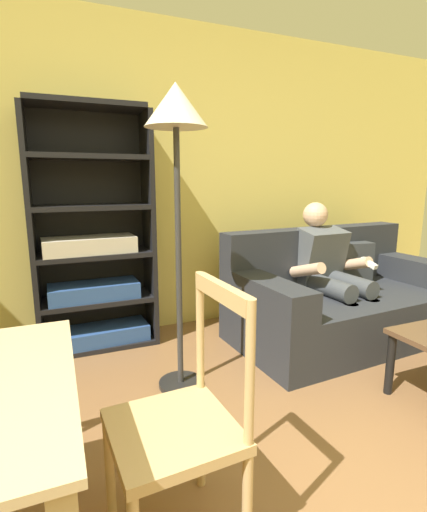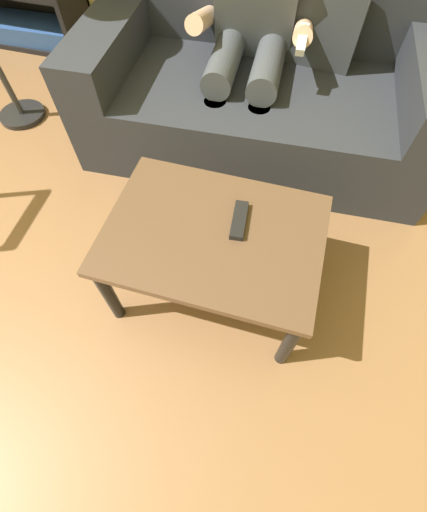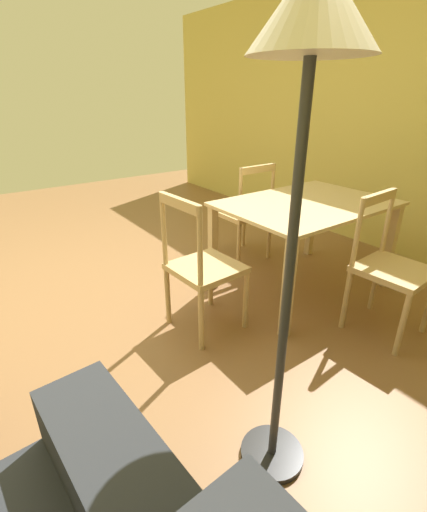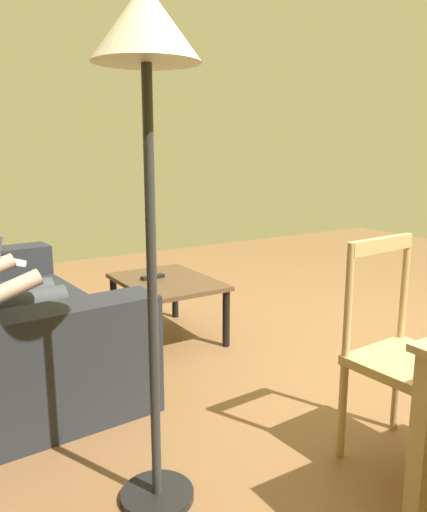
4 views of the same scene
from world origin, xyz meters
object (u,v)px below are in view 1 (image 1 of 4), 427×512
at_px(couch, 339,299).
at_px(floor_lamp, 176,136).
at_px(bookshelf, 94,251).
at_px(dining_chair_facing_couch, 181,425).
at_px(person_lounging, 330,270).

height_order(couch, floor_lamp, floor_lamp).
height_order(bookshelf, floor_lamp, bookshelf).
bearing_deg(dining_chair_facing_couch, floor_lamp, 72.69).
bearing_deg(person_lounging, couch, -20.41).
relative_size(couch, dining_chair_facing_couch, 2.00).
relative_size(person_lounging, dining_chair_facing_couch, 1.18).
xyz_separation_m(couch, person_lounging, (-0.09, 0.03, 0.25)).
xyz_separation_m(person_lounging, bookshelf, (-1.80, 0.56, 0.19)).
height_order(couch, person_lounging, person_lounging).
relative_size(person_lounging, bookshelf, 0.61).
bearing_deg(floor_lamp, couch, 10.42).
relative_size(couch, person_lounging, 1.70).
height_order(person_lounging, floor_lamp, floor_lamp).
height_order(couch, dining_chair_facing_couch, dining_chair_facing_couch).
relative_size(bookshelf, dining_chair_facing_couch, 1.94).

